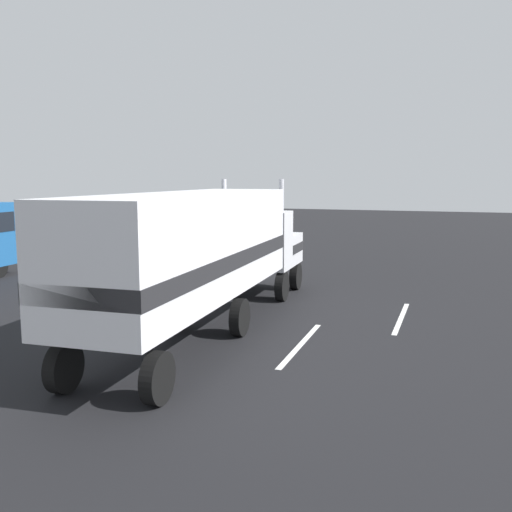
# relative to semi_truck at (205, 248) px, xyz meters

# --- Properties ---
(ground_plane) EXTENTS (120.00, 120.00, 0.00)m
(ground_plane) POSITION_rel_semi_truck_xyz_m (5.37, 0.49, -2.52)
(ground_plane) COLOR black
(lane_stripe_near) EXTENTS (4.40, 0.21, 0.01)m
(lane_stripe_near) POSITION_rel_semi_truck_xyz_m (-0.33, -3.01, -2.52)
(lane_stripe_near) COLOR silver
(lane_stripe_near) RESTS_ON ground_plane
(lane_stripe_mid) EXTENTS (4.40, 0.18, 0.01)m
(lane_stripe_mid) POSITION_rel_semi_truck_xyz_m (3.66, -5.33, -2.52)
(lane_stripe_mid) COLOR silver
(lane_stripe_mid) RESTS_ON ground_plane
(semi_truck) EXTENTS (14.27, 3.52, 4.50)m
(semi_truck) POSITION_rel_semi_truck_xyz_m (0.00, 0.00, 0.00)
(semi_truck) COLOR white
(semi_truck) RESTS_ON ground_plane
(person_bystander) EXTENTS (0.36, 0.47, 1.63)m
(person_bystander) POSITION_rel_semi_truck_xyz_m (3.40, 2.54, -1.63)
(person_bystander) COLOR black
(person_bystander) RESTS_ON ground_plane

